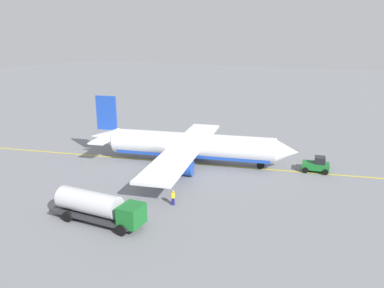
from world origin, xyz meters
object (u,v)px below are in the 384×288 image
(pushback_tug, at_px, (316,165))
(airplane, at_px, (189,146))
(fuel_tanker, at_px, (97,206))
(safety_cone_nose, at_px, (273,157))
(refueling_worker, at_px, (173,198))

(pushback_tug, bearing_deg, airplane, -163.51)
(fuel_tanker, relative_size, safety_cone_nose, 14.76)
(refueling_worker, bearing_deg, fuel_tanker, -122.25)
(airplane, xyz_separation_m, fuel_tanker, (0.89, -20.64, -0.90))
(refueling_worker, bearing_deg, pushback_tug, 57.19)
(fuel_tanker, relative_size, refueling_worker, 6.15)
(refueling_worker, bearing_deg, safety_cone_nose, 76.46)
(airplane, relative_size, safety_cone_nose, 44.04)
(airplane, bearing_deg, pushback_tug, 16.49)
(fuel_tanker, xyz_separation_m, refueling_worker, (4.51, 7.14, -0.90))
(airplane, relative_size, fuel_tanker, 2.98)
(airplane, xyz_separation_m, pushback_tug, (17.43, 5.16, -1.62))
(fuel_tanker, distance_m, safety_cone_nose, 29.93)
(fuel_tanker, height_order, refueling_worker, fuel_tanker)
(airplane, bearing_deg, refueling_worker, -68.20)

